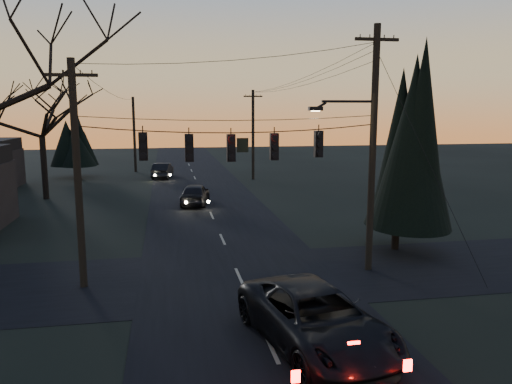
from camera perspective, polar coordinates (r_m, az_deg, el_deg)
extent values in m
cube|color=black|center=(29.95, -4.73, -3.49)|extent=(8.00, 120.00, 0.02)
cube|color=black|center=(20.39, -1.90, -9.71)|extent=(60.00, 7.00, 0.02)
cylinder|color=black|center=(19.24, -2.74, 7.66)|extent=(11.50, 0.04, 0.04)
cylinder|color=black|center=(25.05, 15.66, -4.53)|extent=(0.36, 0.36, 1.60)
cone|color=black|center=(24.40, 16.10, 5.14)|extent=(4.09, 4.09, 7.64)
cylinder|color=black|center=(40.58, -23.04, 2.51)|extent=(0.44, 0.44, 4.67)
cylinder|color=black|center=(52.51, -19.72, 2.44)|extent=(0.36, 0.36, 1.60)
cone|color=black|center=(52.27, -19.89, 5.47)|extent=(3.51, 3.51, 4.77)
imported|color=black|center=(14.62, 6.82, -14.23)|extent=(3.95, 6.50, 1.68)
imported|color=black|center=(35.57, -6.97, -0.25)|extent=(2.56, 4.68, 1.51)
imported|color=black|center=(49.94, -10.63, 2.42)|extent=(2.21, 4.66, 1.48)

